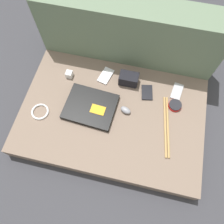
{
  "coord_description": "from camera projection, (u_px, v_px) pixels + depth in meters",
  "views": [
    {
      "loc": [
        0.13,
        -0.54,
        1.38
      ],
      "look_at": [
        0.0,
        0.0,
        0.13
      ],
      "focal_mm": 35.0,
      "sensor_mm": 36.0,
      "label": 1
    }
  ],
  "objects": [
    {
      "name": "ground_plane",
      "position": [
        112.0,
        120.0,
        1.48
      ],
      "size": [
        8.0,
        8.0,
        0.0
      ],
      "primitive_type": "plane",
      "color": "#38383D"
    },
    {
      "name": "couch_seat",
      "position": [
        112.0,
        117.0,
        1.43
      ],
      "size": [
        1.16,
        0.77,
        0.11
      ],
      "color": "#7A6656",
      "rests_on": "ground_plane"
    },
    {
      "name": "couch_backrest",
      "position": [
        129.0,
        38.0,
        1.44
      ],
      "size": [
        1.16,
        0.2,
        0.52
      ],
      "color": "#60755B",
      "rests_on": "ground_plane"
    },
    {
      "name": "laptop",
      "position": [
        90.0,
        107.0,
        1.38
      ],
      "size": [
        0.33,
        0.27,
        0.03
      ],
      "rotation": [
        0.0,
        0.0,
        -0.07
      ],
      "color": "black",
      "rests_on": "couch_seat"
    },
    {
      "name": "computer_mouse",
      "position": [
        126.0,
        110.0,
        1.37
      ],
      "size": [
        0.08,
        0.06,
        0.03
      ],
      "rotation": [
        0.0,
        0.0,
        -0.37
      ],
      "color": "gray",
      "rests_on": "couch_seat"
    },
    {
      "name": "speaker_puck",
      "position": [
        175.0,
        105.0,
        1.39
      ],
      "size": [
        0.08,
        0.08,
        0.02
      ],
      "color": "red",
      "rests_on": "couch_seat"
    },
    {
      "name": "phone_silver",
      "position": [
        177.0,
        92.0,
        1.44
      ],
      "size": [
        0.08,
        0.13,
        0.01
      ],
      "rotation": [
        0.0,
        0.0,
        -0.16
      ],
      "color": "#B7B7BC",
      "rests_on": "couch_seat"
    },
    {
      "name": "phone_black",
      "position": [
        147.0,
        92.0,
        1.44
      ],
      "size": [
        0.09,
        0.12,
        0.01
      ],
      "rotation": [
        0.0,
        0.0,
        0.18
      ],
      "color": "black",
      "rests_on": "couch_seat"
    },
    {
      "name": "phone_small",
      "position": [
        106.0,
        76.0,
        1.49
      ],
      "size": [
        0.1,
        0.14,
        0.01
      ],
      "rotation": [
        0.0,
        0.0,
        -0.25
      ],
      "color": "silver",
      "rests_on": "couch_seat"
    },
    {
      "name": "camera_pouch",
      "position": [
        129.0,
        79.0,
        1.44
      ],
      "size": [
        0.13,
        0.08,
        0.08
      ],
      "color": "black",
      "rests_on": "couch_seat"
    },
    {
      "name": "charger_brick",
      "position": [
        69.0,
        74.0,
        1.48
      ],
      "size": [
        0.04,
        0.04,
        0.04
      ],
      "color": "silver",
      "rests_on": "couch_seat"
    },
    {
      "name": "cable_coil",
      "position": [
        40.0,
        112.0,
        1.38
      ],
      "size": [
        0.11,
        0.11,
        0.01
      ],
      "color": "white",
      "rests_on": "couch_seat"
    },
    {
      "name": "drumstick_pair",
      "position": [
        166.0,
        126.0,
        1.34
      ],
      "size": [
        0.09,
        0.4,
        0.01
      ],
      "rotation": [
        0.0,
        0.0,
        0.16
      ],
      "color": "tan",
      "rests_on": "couch_seat"
    }
  ]
}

